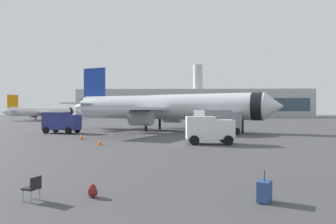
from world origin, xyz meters
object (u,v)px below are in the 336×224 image
(fuel_truck, at_px, (217,121))
(gate_chair, at_px, (33,187))
(airplane_taxiing, at_px, (42,112))
(safety_cone_far, at_px, (100,142))
(traveller_backpack, at_px, (93,191))
(service_truck, at_px, (61,122))
(safety_cone_mid, at_px, (228,127))
(airplane_at_gate, at_px, (163,107))
(rolling_suitcase, at_px, (264,191))
(safety_cone_near, at_px, (81,137))
(cargo_van, at_px, (209,129))

(fuel_truck, distance_m, gate_chair, 30.47)
(airplane_taxiing, relative_size, fuel_truck, 3.72)
(safety_cone_far, xyz_separation_m, traveller_backpack, (3.96, -16.17, -0.09))
(service_truck, distance_m, safety_cone_mid, 26.09)
(safety_cone_mid, bearing_deg, fuel_truck, -106.01)
(airplane_at_gate, relative_size, airplane_taxiing, 1.44)
(airplane_taxiing, bearing_deg, service_truck, -63.12)
(fuel_truck, relative_size, traveller_backpack, 13.30)
(safety_cone_far, bearing_deg, service_truck, 123.15)
(service_truck, height_order, gate_chair, service_truck)
(airplane_taxiing, height_order, safety_cone_mid, airplane_taxiing)
(rolling_suitcase, bearing_deg, fuel_truck, 85.66)
(airplane_at_gate, relative_size, traveller_backpack, 71.26)
(rolling_suitcase, bearing_deg, service_truck, 122.15)
(airplane_taxiing, xyz_separation_m, safety_cone_near, (33.36, -63.45, -2.37))
(fuel_truck, bearing_deg, safety_cone_far, -135.60)
(fuel_truck, height_order, safety_cone_near, fuel_truck)
(safety_cone_far, bearing_deg, traveller_backpack, -76.24)
(safety_cone_far, bearing_deg, airplane_taxiing, 118.20)
(airplane_taxiing, relative_size, safety_cone_mid, 36.01)
(safety_cone_near, distance_m, gate_chair, 22.31)
(airplane_at_gate, height_order, gate_chair, airplane_at_gate)
(airplane_at_gate, xyz_separation_m, safety_cone_near, (-8.12, -14.68, -3.33))
(traveller_backpack, bearing_deg, cargo_van, 70.81)
(airplane_at_gate, height_order, fuel_truck, airplane_at_gate)
(traveller_backpack, distance_m, gate_chair, 2.04)
(cargo_van, height_order, safety_cone_mid, cargo_van)
(fuel_truck, bearing_deg, safety_cone_near, -155.75)
(fuel_truck, bearing_deg, traveller_backpack, -106.38)
(service_truck, relative_size, traveller_backpack, 10.66)
(airplane_taxiing, xyz_separation_m, gate_chair, (38.69, -85.11, -2.20))
(rolling_suitcase, height_order, traveller_backpack, rolling_suitcase)
(cargo_van, xyz_separation_m, safety_cone_mid, (5.39, 21.81, -1.12))
(airplane_at_gate, bearing_deg, safety_cone_near, -118.94)
(safety_cone_mid, bearing_deg, gate_chair, -108.64)
(airplane_at_gate, relative_size, safety_cone_mid, 51.83)
(cargo_van, bearing_deg, traveller_backpack, -109.19)
(rolling_suitcase, xyz_separation_m, traveller_backpack, (-6.11, 0.39, -0.16))
(safety_cone_mid, height_order, rolling_suitcase, rolling_suitcase)
(safety_cone_mid, distance_m, safety_cone_far, 27.68)
(safety_cone_far, distance_m, rolling_suitcase, 19.38)
(airplane_at_gate, distance_m, safety_cone_far, 20.50)
(service_truck, height_order, safety_cone_near, service_truck)
(cargo_van, bearing_deg, airplane_at_gate, 105.77)
(service_truck, distance_m, safety_cone_near, 10.41)
(service_truck, distance_m, rolling_suitcase, 35.71)
(safety_cone_near, height_order, safety_cone_far, safety_cone_far)
(safety_cone_near, distance_m, safety_cone_mid, 26.00)
(airplane_taxiing, xyz_separation_m, traveller_backpack, (40.64, -84.59, -2.46))
(airplane_taxiing, relative_size, safety_cone_far, 35.79)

